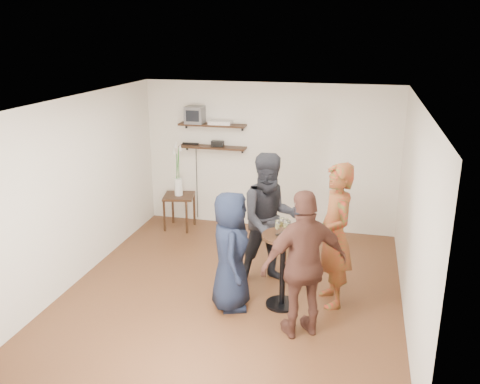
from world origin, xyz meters
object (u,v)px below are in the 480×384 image
(person_plaid, at_px, (335,236))
(person_navy, at_px, (231,251))
(crt_monitor, at_px, (195,115))
(person_brown, at_px, (304,265))
(person_dark, at_px, (271,220))
(drinks_table, at_px, (283,261))
(dvd_deck, at_px, (221,123))
(side_table, at_px, (179,201))
(radio, at_px, (218,144))

(person_plaid, distance_m, person_navy, 1.34)
(crt_monitor, relative_size, person_brown, 0.18)
(person_brown, bearing_deg, person_dark, -92.80)
(drinks_table, bearing_deg, crt_monitor, 127.57)
(dvd_deck, xyz_separation_m, side_table, (-0.69, -0.37, -1.37))
(side_table, relative_size, person_plaid, 0.33)
(person_dark, bearing_deg, person_brown, -87.20)
(radio, xyz_separation_m, person_dark, (1.34, -2.03, -0.57))
(person_brown, bearing_deg, drinks_table, -90.00)
(person_navy, bearing_deg, side_table, 17.71)
(person_dark, height_order, person_brown, person_dark)
(person_dark, relative_size, person_brown, 1.06)
(radio, xyz_separation_m, person_brown, (1.95, -3.20, -0.63))
(person_navy, bearing_deg, person_dark, -40.47)
(side_table, bearing_deg, person_brown, -47.71)
(crt_monitor, distance_m, person_dark, 2.88)
(person_plaid, xyz_separation_m, person_brown, (-0.29, -0.81, -0.06))
(dvd_deck, bearing_deg, person_brown, -59.45)
(person_plaid, relative_size, person_brown, 1.07)
(dvd_deck, relative_size, person_plaid, 0.21)
(person_navy, bearing_deg, person_plaid, -87.35)
(person_navy, distance_m, person_brown, 1.06)
(person_plaid, bearing_deg, radio, -157.82)
(dvd_deck, relative_size, person_navy, 0.26)
(crt_monitor, distance_m, person_plaid, 3.72)
(dvd_deck, bearing_deg, side_table, -152.03)
(crt_monitor, bearing_deg, person_navy, -63.78)
(side_table, height_order, person_navy, person_navy)
(side_table, relative_size, drinks_table, 0.63)
(person_dark, bearing_deg, side_table, 115.18)
(dvd_deck, distance_m, drinks_table, 3.30)
(dvd_deck, height_order, person_plaid, dvd_deck)
(drinks_table, xyz_separation_m, person_dark, (-0.28, 0.60, 0.30))
(crt_monitor, height_order, drinks_table, crt_monitor)
(radio, distance_m, person_dark, 2.50)
(dvd_deck, distance_m, person_dark, 2.58)
(drinks_table, bearing_deg, radio, 121.62)
(drinks_table, height_order, person_navy, person_navy)
(drinks_table, bearing_deg, person_dark, 114.68)
(side_table, relative_size, person_navy, 0.40)
(radio, bearing_deg, person_plaid, -46.89)
(dvd_deck, bearing_deg, crt_monitor, 180.00)
(dvd_deck, bearing_deg, person_navy, -71.94)
(crt_monitor, height_order, person_navy, crt_monitor)
(drinks_table, height_order, person_dark, person_dark)
(person_navy, bearing_deg, person_brown, -127.67)
(crt_monitor, xyz_separation_m, person_dark, (1.74, -2.03, -1.07))
(side_table, distance_m, person_dark, 2.61)
(dvd_deck, relative_size, person_brown, 0.23)
(crt_monitor, height_order, dvd_deck, crt_monitor)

